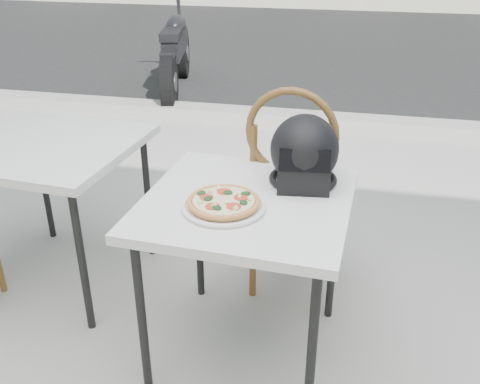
% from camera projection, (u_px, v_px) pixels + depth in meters
% --- Properties ---
extents(ground, '(80.00, 80.00, 0.00)m').
position_uv_depth(ground, '(265.00, 350.00, 2.35)').
color(ground, '#A09E98').
rests_on(ground, ground).
extents(street_asphalt, '(30.00, 8.00, 0.00)m').
position_uv_depth(street_asphalt, '(343.00, 45.00, 8.47)').
color(street_asphalt, black).
rests_on(street_asphalt, ground).
extents(curb, '(30.00, 0.25, 0.12)m').
position_uv_depth(curb, '(322.00, 121.00, 4.95)').
color(curb, gray).
rests_on(curb, ground).
extents(cafe_table_main, '(0.82, 0.82, 0.74)m').
position_uv_depth(cafe_table_main, '(247.00, 214.00, 2.06)').
color(cafe_table_main, white).
rests_on(cafe_table_main, ground).
extents(plate, '(0.37, 0.37, 0.02)m').
position_uv_depth(plate, '(224.00, 206.00, 1.96)').
color(plate, white).
rests_on(plate, cafe_table_main).
extents(pizza, '(0.34, 0.34, 0.03)m').
position_uv_depth(pizza, '(224.00, 201.00, 1.95)').
color(pizza, '#D08C4C').
rests_on(pizza, plate).
extents(helmet, '(0.31, 0.32, 0.28)m').
position_uv_depth(helmet, '(304.00, 154.00, 2.11)').
color(helmet, black).
rests_on(helmet, cafe_table_main).
extents(cafe_chair_main, '(0.45, 0.45, 1.09)m').
position_uv_depth(cafe_chair_main, '(294.00, 184.00, 2.47)').
color(cafe_chair_main, brown).
rests_on(cafe_chair_main, ground).
extents(cafe_table_side, '(0.85, 0.85, 0.76)m').
position_uv_depth(cafe_table_side, '(50.00, 156.00, 2.55)').
color(cafe_table_side, white).
rests_on(cafe_table_side, ground).
extents(motorcycle, '(0.63, 1.95, 0.98)m').
position_uv_depth(motorcycle, '(176.00, 53.00, 5.85)').
color(motorcycle, black).
rests_on(motorcycle, street_asphalt).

